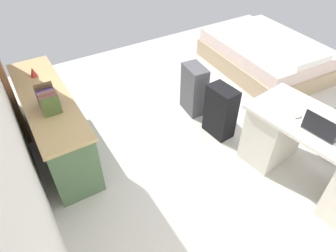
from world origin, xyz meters
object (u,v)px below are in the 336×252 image
object	(u,v)px
desk	(315,155)
bed	(266,55)
figurine_small	(33,72)
laptop	(321,129)
computer_mouse	(297,116)
suitcase_black	(220,112)
credenza	(54,123)
suitcase_spare_grey	(194,89)

from	to	relation	value
desk	bed	distance (m)	2.38
desk	figurine_small	distance (m)	3.15
laptop	computer_mouse	bearing A→B (deg)	-2.15
desk	bed	bearing A→B (deg)	-34.52
suitcase_black	computer_mouse	size ratio (longest dim) A/B	6.58
laptop	figurine_small	distance (m)	3.06
suitcase_black	laptop	world-z (taller)	laptop
credenza	bed	xyz separation A→B (m)	(0.09, -3.43, -0.13)
desk	figurine_small	world-z (taller)	figurine_small
credenza	suitcase_spare_grey	xyz separation A→B (m)	(-0.23, -1.78, -0.04)
suitcase_spare_grey	credenza	bearing A→B (deg)	88.46
desk	suitcase_black	world-z (taller)	desk
desk	suitcase_spare_grey	world-z (taller)	desk
credenza	bed	bearing A→B (deg)	-88.56
desk	suitcase_spare_grey	bearing A→B (deg)	10.56
credenza	laptop	distance (m)	2.75
desk	suitcase_spare_grey	xyz separation A→B (m)	(1.64, 0.31, -0.05)
bed	laptop	xyz separation A→B (m)	(-1.96, 1.45, 0.54)
bed	laptop	size ratio (longest dim) A/B	5.92
suitcase_spare_grey	bed	bearing A→B (deg)	-73.53
suitcase_black	computer_mouse	distance (m)	0.95
bed	suitcase_spare_grey	size ratio (longest dim) A/B	2.97
figurine_small	bed	bearing A→B (deg)	-96.25
desk	credenza	distance (m)	2.80
suitcase_black	bed	bearing A→B (deg)	-66.96
desk	bed	size ratio (longest dim) A/B	0.76
desk	suitcase_spare_grey	size ratio (longest dim) A/B	2.27
suitcase_black	computer_mouse	xyz separation A→B (m)	(-0.83, -0.21, 0.42)
suitcase_spare_grey	desk	bearing A→B (deg)	-163.70
bed	laptop	distance (m)	2.50
laptop	figurine_small	xyz separation A→B (m)	(2.33, 1.97, 0.01)
suitcase_spare_grey	figurine_small	world-z (taller)	figurine_small
credenza	computer_mouse	distance (m)	2.58
desk	credenza	xyz separation A→B (m)	(1.87, 2.08, -0.01)
suitcase_spare_grey	computer_mouse	size ratio (longest dim) A/B	6.66
figurine_small	laptop	bearing A→B (deg)	-139.75
computer_mouse	figurine_small	size ratio (longest dim) A/B	0.91
computer_mouse	figurine_small	distance (m)	2.87
suitcase_black	suitcase_spare_grey	distance (m)	0.55
credenza	suitcase_black	bearing A→B (deg)	-113.73
bed	figurine_small	bearing A→B (deg)	83.75
desk	figurine_small	size ratio (longest dim) A/B	13.71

